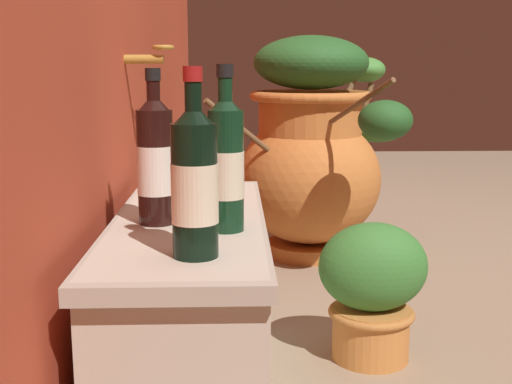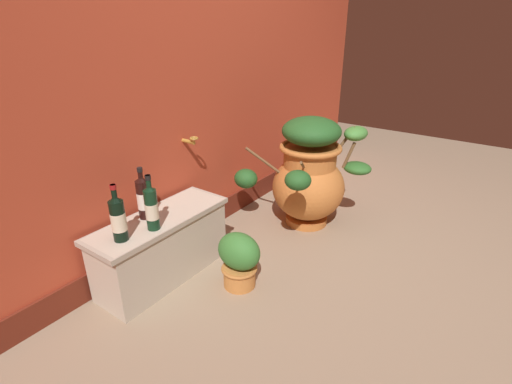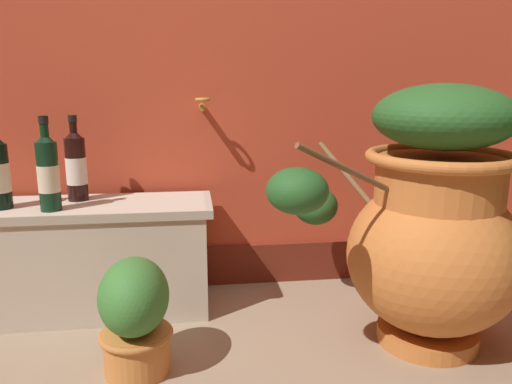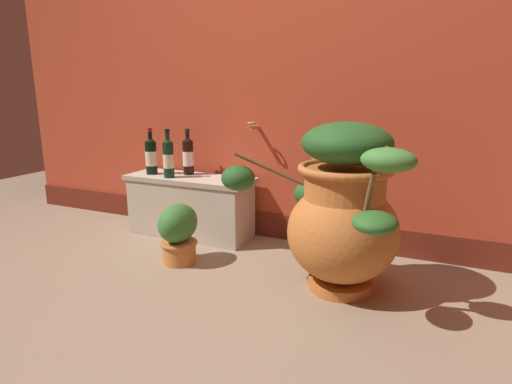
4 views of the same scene
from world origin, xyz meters
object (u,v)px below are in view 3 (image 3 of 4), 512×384
(terracotta_urn, at_px, (434,223))
(wine_bottle_left, at_px, (76,164))
(potted_shrub, at_px, (135,313))
(wine_bottle_middle, at_px, (48,171))

(terracotta_urn, height_order, wine_bottle_left, terracotta_urn)
(terracotta_urn, xyz_separation_m, wine_bottle_left, (-1.14, 0.44, 0.13))
(terracotta_urn, height_order, potted_shrub, terracotta_urn)
(terracotta_urn, relative_size, wine_bottle_left, 2.88)
(potted_shrub, bearing_deg, terracotta_urn, 3.11)
(wine_bottle_left, distance_m, potted_shrub, 0.64)
(wine_bottle_left, relative_size, potted_shrub, 0.89)
(wine_bottle_left, xyz_separation_m, potted_shrub, (0.23, -0.49, -0.35))
(wine_bottle_left, height_order, wine_bottle_middle, wine_bottle_middle)
(terracotta_urn, relative_size, wine_bottle_middle, 2.82)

